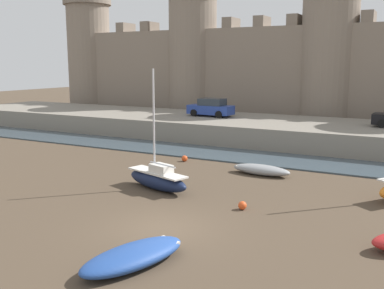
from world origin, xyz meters
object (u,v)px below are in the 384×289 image
object	(u,v)px
sailboat_midflat_centre	(158,179)
mooring_buoy_off_centre	(185,158)
car_quay_centre_east	(211,108)
rowboat_near_channel_right	(261,170)
mooring_buoy_near_shore	(242,205)
rowboat_near_channel_left	(134,256)

from	to	relation	value
sailboat_midflat_centre	mooring_buoy_off_centre	size ratio (longest dim) A/B	15.32
car_quay_centre_east	rowboat_near_channel_right	bearing A→B (deg)	-53.23
sailboat_midflat_centre	mooring_buoy_off_centre	xyz separation A→B (m)	(-2.01, 6.56, -0.37)
mooring_buoy_off_centre	car_quay_centre_east	world-z (taller)	car_quay_centre_east
mooring_buoy_near_shore	mooring_buoy_off_centre	xyz separation A→B (m)	(-7.13, 7.58, 0.01)
sailboat_midflat_centre	mooring_buoy_off_centre	bearing A→B (deg)	107.04
rowboat_near_channel_left	mooring_buoy_off_centre	size ratio (longest dim) A/B	10.46
mooring_buoy_off_centre	car_quay_centre_east	bearing A→B (deg)	106.78
mooring_buoy_near_shore	car_quay_centre_east	size ratio (longest dim) A/B	0.09
sailboat_midflat_centre	rowboat_near_channel_right	world-z (taller)	sailboat_midflat_centre
rowboat_near_channel_right	mooring_buoy_off_centre	size ratio (longest dim) A/B	8.87
rowboat_near_channel_right	sailboat_midflat_centre	bearing A→B (deg)	-124.30
sailboat_midflat_centre	rowboat_near_channel_left	distance (m)	8.95
rowboat_near_channel_right	mooring_buoy_near_shore	world-z (taller)	rowboat_near_channel_right
rowboat_near_channel_left	mooring_buoy_off_centre	distance (m)	15.75
mooring_buoy_near_shore	mooring_buoy_off_centre	size ratio (longest dim) A/B	0.95
rowboat_near_channel_left	mooring_buoy_near_shore	world-z (taller)	rowboat_near_channel_left
rowboat_near_channel_right	mooring_buoy_off_centre	distance (m)	5.84
mooring_buoy_near_shore	car_quay_centre_east	xyz separation A→B (m)	(-10.46, 18.63, 2.30)
mooring_buoy_off_centre	rowboat_near_channel_right	bearing A→B (deg)	-10.76
car_quay_centre_east	mooring_buoy_near_shore	bearing A→B (deg)	-60.68
rowboat_near_channel_right	mooring_buoy_near_shore	distance (m)	6.64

